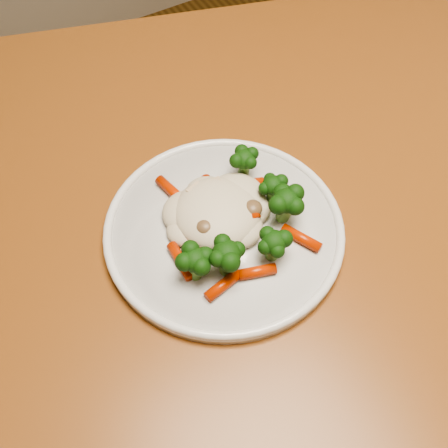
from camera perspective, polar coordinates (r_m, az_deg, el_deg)
name	(u,v)px	position (r m, az deg, el deg)	size (l,w,h in m)	color
dining_table	(138,268)	(0.74, -8.77, -4.43)	(1.32, 1.07, 0.75)	brown
plate	(224,231)	(0.63, 0.00, -0.72)	(0.27, 0.27, 0.01)	silver
meal	(232,216)	(0.61, 0.80, 0.84)	(0.17, 0.18, 0.04)	beige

